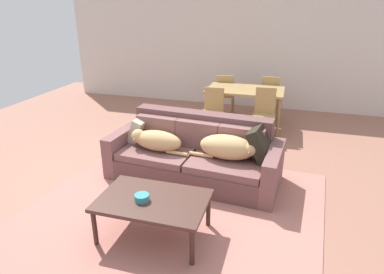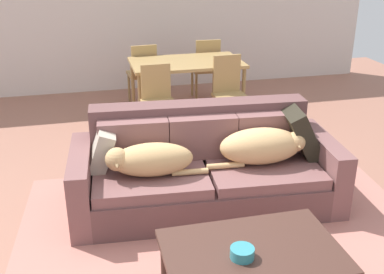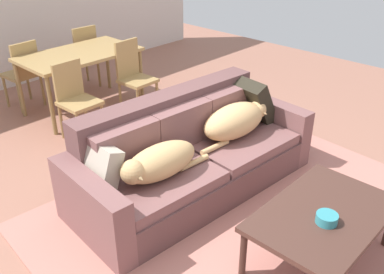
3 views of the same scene
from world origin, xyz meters
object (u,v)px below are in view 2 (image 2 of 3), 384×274
throw_pillow_by_right_arm (300,132)px  dog_on_left_cushion (149,160)px  couch (204,169)px  dog_on_right_cushion (263,146)px  throw_pillow_by_left_arm (102,149)px  coffee_table (252,255)px  bowl_on_coffee_table (242,253)px  dining_table (186,66)px  dining_chair_near_right (229,90)px  dining_chair_far_right (206,66)px  dining_chair_far_left (143,72)px  dining_chair_near_left (158,98)px

throw_pillow_by_right_arm → dog_on_left_cushion: bearing=-174.8°
couch → dog_on_right_cushion: couch is taller
throw_pillow_by_left_arm → coffee_table: (0.84, -1.52, -0.17)m
throw_pillow_by_right_arm → coffee_table: (-0.97, -1.38, -0.22)m
bowl_on_coffee_table → dining_table: 3.78m
dog_on_left_cushion → bowl_on_coffee_table: bearing=-69.4°
dining_chair_near_right → dining_chair_far_right: same height
throw_pillow_by_left_arm → coffee_table: 1.74m
dining_chair_near_right → coffee_table: bearing=-107.5°
throw_pillow_by_right_arm → dining_chair_far_left: dining_chair_far_left is taller
dog_on_right_cushion → dining_chair_near_left: dining_chair_near_left is taller
couch → throw_pillow_by_right_arm: (0.91, -0.03, 0.30)m
coffee_table → dog_on_left_cushion: bearing=110.7°
throw_pillow_by_left_arm → dining_chair_near_left: size_ratio=0.41×
couch → dining_chair_near_right: bearing=70.2°
dining_chair_near_left → dining_chair_far_left: size_ratio=0.97×
bowl_on_coffee_table → throw_pillow_by_left_arm: bearing=115.4°
bowl_on_coffee_table → dining_table: bearing=82.3°
dining_chair_near_left → dining_chair_far_right: bearing=51.4°
throw_pillow_by_right_arm → dining_chair_near_right: (-0.12, 1.77, -0.12)m
throw_pillow_by_right_arm → dining_chair_far_right: dining_chair_far_right is taller
dog_on_right_cushion → bowl_on_coffee_table: bearing=-111.7°
coffee_table → dog_on_right_cushion: bearing=66.2°
throw_pillow_by_right_arm → dining_chair_near_right: bearing=93.9°
dog_on_left_cushion → throw_pillow_by_right_arm: throw_pillow_by_right_arm is taller
dining_table → dining_chair_near_left: (-0.50, -0.62, -0.21)m
dog_on_left_cushion → dog_on_right_cushion: 1.02m
dining_chair_near_left → bowl_on_coffee_table: bearing=-91.8°
coffee_table → dining_chair_near_right: dining_chair_near_right is taller
dining_table → dining_chair_near_right: dining_chair_near_right is taller
coffee_table → bowl_on_coffee_table: (-0.09, -0.06, 0.08)m
bowl_on_coffee_table → dining_chair_far_left: 4.32m
bowl_on_coffee_table → dining_chair_far_left: size_ratio=0.17×
dog_on_right_cushion → dining_table: size_ratio=0.62×
dog_on_left_cushion → throw_pillow_by_right_arm: bearing=9.7°
couch → dining_table: couch is taller
throw_pillow_by_right_arm → dining_chair_far_left: 3.07m
dining_table → dining_chair_near_left: dining_chair_near_left is taller
throw_pillow_by_left_arm → dining_chair_far_left: size_ratio=0.40×
dining_chair_far_left → throw_pillow_by_left_arm: bearing=69.9°
dog_on_left_cushion → dining_chair_far_right: (1.34, 3.07, -0.04)m
dog_on_right_cushion → dining_chair_far_right: 3.08m
dining_chair_near_right → throw_pillow_by_right_arm: bearing=-88.6°
couch → coffee_table: 1.41m
bowl_on_coffee_table → dining_chair_far_left: bearing=89.9°
coffee_table → throw_pillow_by_left_arm: bearing=119.1°
dog_on_right_cushion → dining_chair_near_right: dining_chair_near_right is taller
couch → dining_chair_near_left: (-0.14, 1.66, 0.17)m
throw_pillow_by_left_arm → throw_pillow_by_right_arm: throw_pillow_by_right_arm is taller
coffee_table → dining_table: bearing=83.6°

